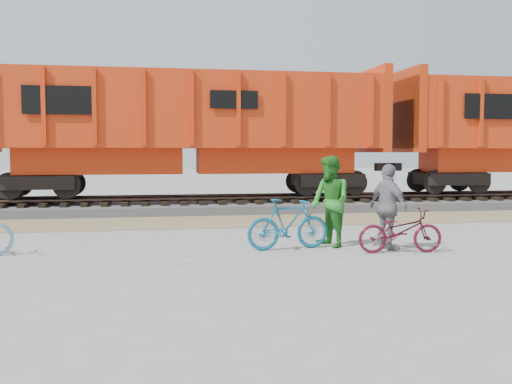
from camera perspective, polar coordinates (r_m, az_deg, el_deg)
The scene contains 9 objects.
ground at distance 11.77m, azimuth -2.40°, elevation -6.26°, with size 120.00×120.00×0.00m, color #9E9E99.
gravel_strip at distance 17.18m, azimuth -4.74°, elevation -2.99°, with size 120.00×3.00×0.02m, color tan.
ballast_bed at distance 20.64m, azimuth -5.59°, elevation -1.43°, with size 120.00×4.00×0.30m, color slate.
track at distance 20.61m, azimuth -5.60°, elevation -0.54°, with size 120.00×2.60×0.24m.
hopper_car_center at distance 20.54m, azimuth -6.68°, elevation 6.51°, with size 14.00×3.13×4.65m.
bicycle_teal at distance 12.30m, azimuth 3.23°, elevation -3.21°, with size 0.52×1.84×1.11m, color #146487.
bicycle_maroon at distance 12.25m, azimuth 14.21°, elevation -3.78°, with size 0.62×1.77×0.93m, color #541120.
person_man at distance 12.70m, azimuth 7.44°, elevation -0.93°, with size 0.98×0.77×2.03m, color #277924.
person_woman at distance 12.53m, azimuth 13.09°, elevation -1.47°, with size 1.08×0.45×1.85m, color gray.
Camera 1 is at (-1.47, -11.49, 2.10)m, focal length 40.00 mm.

